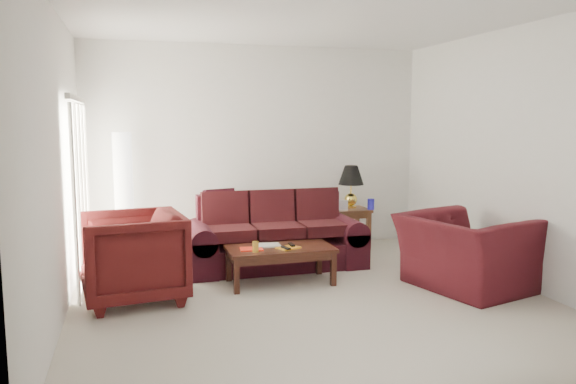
# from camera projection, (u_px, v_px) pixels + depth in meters

# --- Properties ---
(floor) EXTENTS (5.00, 5.00, 0.00)m
(floor) POSITION_uv_depth(u_px,v_px,m) (309.00, 297.00, 6.14)
(floor) COLOR #BDB3A1
(floor) RESTS_ON ground
(blinds) EXTENTS (0.10, 2.00, 2.16)m
(blinds) POSITION_uv_depth(u_px,v_px,m) (80.00, 192.00, 6.60)
(blinds) COLOR silver
(blinds) RESTS_ON ground
(sofa) EXTENTS (2.37, 1.19, 0.94)m
(sofa) POSITION_uv_depth(u_px,v_px,m) (275.00, 232.00, 7.32)
(sofa) COLOR black
(sofa) RESTS_ON ground
(throw_pillow) EXTENTS (0.47, 0.30, 0.45)m
(throw_pillow) POSITION_uv_depth(u_px,v_px,m) (220.00, 205.00, 7.90)
(throw_pillow) COLOR black
(throw_pillow) RESTS_ON sofa
(end_table) EXTENTS (0.56, 0.56, 0.60)m
(end_table) POSITION_uv_depth(u_px,v_px,m) (349.00, 228.00, 8.47)
(end_table) COLOR #5C2C1F
(end_table) RESTS_ON ground
(table_lamp) EXTENTS (0.46, 0.46, 0.64)m
(table_lamp) POSITION_uv_depth(u_px,v_px,m) (351.00, 187.00, 8.46)
(table_lamp) COLOR gold
(table_lamp) RESTS_ON end_table
(clock) EXTENTS (0.16, 0.10, 0.15)m
(clock) POSITION_uv_depth(u_px,v_px,m) (343.00, 205.00, 8.27)
(clock) COLOR silver
(clock) RESTS_ON end_table
(blue_canister) EXTENTS (0.11, 0.11, 0.16)m
(blue_canister) POSITION_uv_depth(u_px,v_px,m) (371.00, 204.00, 8.30)
(blue_canister) COLOR #1C19A6
(blue_canister) RESTS_ON end_table
(picture_frame) EXTENTS (0.17, 0.20, 0.06)m
(picture_frame) POSITION_uv_depth(u_px,v_px,m) (335.00, 201.00, 8.61)
(picture_frame) COLOR silver
(picture_frame) RESTS_ON end_table
(floor_lamp) EXTENTS (0.38, 0.38, 1.78)m
(floor_lamp) POSITION_uv_depth(u_px,v_px,m) (124.00, 197.00, 7.53)
(floor_lamp) COLOR silver
(floor_lamp) RESTS_ON ground
(armchair_left) EXTENTS (1.17, 1.15, 0.96)m
(armchair_left) POSITION_uv_depth(u_px,v_px,m) (132.00, 257.00, 5.94)
(armchair_left) COLOR #400E0E
(armchair_left) RESTS_ON ground
(armchair_right) EXTENTS (1.44, 1.55, 0.84)m
(armchair_right) POSITION_uv_depth(u_px,v_px,m) (465.00, 253.00, 6.39)
(armchair_right) COLOR #3E0E14
(armchair_right) RESTS_ON ground
(coffee_table) EXTENTS (1.30, 0.75, 0.44)m
(coffee_table) POSITION_uv_depth(u_px,v_px,m) (280.00, 265.00, 6.62)
(coffee_table) COLOR black
(coffee_table) RESTS_ON ground
(magazine_red) EXTENTS (0.28, 0.22, 0.01)m
(magazine_red) POSITION_uv_depth(u_px,v_px,m) (251.00, 249.00, 6.46)
(magazine_red) COLOR red
(magazine_red) RESTS_ON coffee_table
(magazine_white) EXTENTS (0.30, 0.23, 0.02)m
(magazine_white) POSITION_uv_depth(u_px,v_px,m) (268.00, 245.00, 6.65)
(magazine_white) COLOR beige
(magazine_white) RESTS_ON coffee_table
(magazine_orange) EXTENTS (0.30, 0.27, 0.01)m
(magazine_orange) POSITION_uv_depth(u_px,v_px,m) (288.00, 248.00, 6.53)
(magazine_orange) COLOR orange
(magazine_orange) RESTS_ON coffee_table
(remote_a) EXTENTS (0.09, 0.16, 0.02)m
(remote_a) POSITION_uv_depth(u_px,v_px,m) (286.00, 248.00, 6.44)
(remote_a) COLOR black
(remote_a) RESTS_ON coffee_table
(remote_b) EXTENTS (0.05, 0.16, 0.02)m
(remote_b) POSITION_uv_depth(u_px,v_px,m) (292.00, 245.00, 6.61)
(remote_b) COLOR black
(remote_b) RESTS_ON coffee_table
(yellow_glass) EXTENTS (0.07, 0.07, 0.12)m
(yellow_glass) POSITION_uv_depth(u_px,v_px,m) (255.00, 247.00, 6.34)
(yellow_glass) COLOR gold
(yellow_glass) RESTS_ON coffee_table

